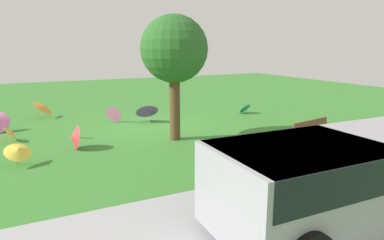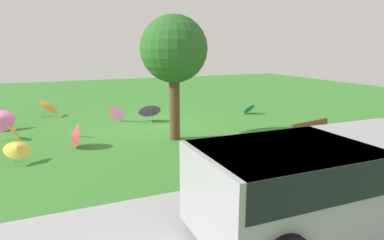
# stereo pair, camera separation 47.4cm
# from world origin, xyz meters

# --- Properties ---
(ground) EXTENTS (40.00, 40.00, 0.00)m
(ground) POSITION_xyz_m (0.00, 0.00, 0.00)
(ground) COLOR #387A2D
(road_strip) EXTENTS (40.00, 4.22, 0.01)m
(road_strip) POSITION_xyz_m (0.00, 7.97, 0.00)
(road_strip) COLOR #9E9EA3
(road_strip) RESTS_ON ground
(van_dark) EXTENTS (4.63, 2.18, 1.53)m
(van_dark) POSITION_xyz_m (-0.29, 8.21, 0.91)
(van_dark) COLOR #99999E
(van_dark) RESTS_ON ground
(park_bench) EXTENTS (1.66, 0.77, 0.90)m
(park_bench) POSITION_xyz_m (-3.21, 4.66, 0.47)
(park_bench) COLOR brown
(park_bench) RESTS_ON ground
(shade_tree) EXTENTS (2.14, 2.14, 4.02)m
(shade_tree) POSITION_xyz_m (-0.08, 1.96, 2.90)
(shade_tree) COLOR brown
(shade_tree) RESTS_ON ground
(parasol_orange_0) EXTENTS (1.00, 1.07, 0.81)m
(parasol_orange_0) POSITION_xyz_m (3.63, -3.71, 0.48)
(parasol_orange_0) COLOR tan
(parasol_orange_0) RESTS_ON ground
(parasol_yellow_0) EXTENTS (0.86, 0.85, 0.66)m
(parasol_yellow_0) POSITION_xyz_m (4.55, 2.57, 0.43)
(parasol_yellow_0) COLOR tan
(parasol_yellow_0) RESTS_ON ground
(parasol_pink_0) EXTENTS (0.68, 0.69, 0.68)m
(parasol_pink_0) POSITION_xyz_m (1.12, -1.54, 0.34)
(parasol_pink_0) COLOR tan
(parasol_pink_0) RESTS_ON ground
(parasol_purple_0) EXTENTS (0.99, 0.91, 0.87)m
(parasol_purple_0) POSITION_xyz_m (-0.08, -0.96, 0.51)
(parasol_purple_0) COLOR tan
(parasol_purple_0) RESTS_ON ground
(parasol_red_1) EXTENTS (0.72, 0.75, 0.75)m
(parasol_red_1) POSITION_xyz_m (3.07, 1.67, 0.38)
(parasol_red_1) COLOR tan
(parasol_red_1) RESTS_ON ground
(parasol_orange_1) EXTENTS (0.62, 0.71, 0.59)m
(parasol_orange_1) POSITION_xyz_m (4.81, -0.16, 0.29)
(parasol_orange_1) COLOR tan
(parasol_orange_1) RESTS_ON ground
(parasol_teal_0) EXTENTS (0.72, 0.64, 0.50)m
(parasol_teal_0) POSITION_xyz_m (-4.72, -0.73, 0.26)
(parasol_teal_0) COLOR tan
(parasol_teal_0) RESTS_ON ground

